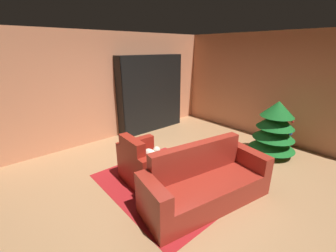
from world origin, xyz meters
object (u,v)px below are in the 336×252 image
object	(u,v)px
coffee_table	(172,167)
bottle_on_table	(180,164)
couch_red	(205,184)
decorated_tree	(275,129)
bookshelf_unit	(155,94)
book_stack_on_table	(173,165)
armchair_red	(146,165)

from	to	relation	value
coffee_table	bottle_on_table	bearing A→B (deg)	2.20
couch_red	coffee_table	xyz separation A→B (m)	(-0.60, -0.15, 0.08)
couch_red	decorated_tree	world-z (taller)	decorated_tree
bookshelf_unit	coffee_table	xyz separation A→B (m)	(2.57, -1.63, -0.67)
bookshelf_unit	book_stack_on_table	xyz separation A→B (m)	(2.61, -1.64, -0.59)
bookshelf_unit	coffee_table	size ratio (longest dim) A/B	3.19
armchair_red	coffee_table	xyz separation A→B (m)	(0.45, 0.23, 0.07)
bottle_on_table	bookshelf_unit	bearing A→B (deg)	149.47
book_stack_on_table	bottle_on_table	world-z (taller)	bottle_on_table
bookshelf_unit	bottle_on_table	world-z (taller)	bookshelf_unit
coffee_table	decorated_tree	world-z (taller)	decorated_tree
bookshelf_unit	armchair_red	xyz separation A→B (m)	(2.12, -1.86, -0.73)
decorated_tree	armchair_red	bearing A→B (deg)	-109.66
coffee_table	decorated_tree	bearing A→B (deg)	77.99
armchair_red	coffee_table	bearing A→B (deg)	27.13
coffee_table	book_stack_on_table	world-z (taller)	book_stack_on_table
coffee_table	book_stack_on_table	size ratio (longest dim) A/B	2.94
couch_red	book_stack_on_table	bearing A→B (deg)	-164.85
armchair_red	decorated_tree	bearing A→B (deg)	70.34
armchair_red	book_stack_on_table	bearing A→B (deg)	25.13
armchair_red	bottle_on_table	size ratio (longest dim) A/B	4.07
armchair_red	decorated_tree	distance (m)	2.97
bookshelf_unit	bottle_on_table	size ratio (longest dim) A/B	8.88
book_stack_on_table	bottle_on_table	xyz separation A→B (m)	(0.15, 0.01, 0.07)
coffee_table	bottle_on_table	size ratio (longest dim) A/B	2.78
decorated_tree	bookshelf_unit	bearing A→B (deg)	-163.50
coffee_table	bookshelf_unit	bearing A→B (deg)	147.60
armchair_red	book_stack_on_table	xyz separation A→B (m)	(0.49, 0.23, 0.14)
bottle_on_table	book_stack_on_table	bearing A→B (deg)	-175.89
bookshelf_unit	bottle_on_table	distance (m)	3.24
coffee_table	book_stack_on_table	bearing A→B (deg)	-6.18
bottle_on_table	armchair_red	bearing A→B (deg)	-159.41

